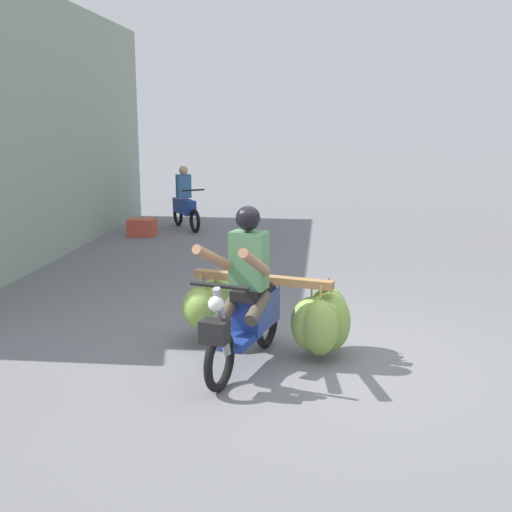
{
  "coord_description": "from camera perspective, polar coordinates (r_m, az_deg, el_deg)",
  "views": [
    {
      "loc": [
        0.09,
        -6.09,
        2.36
      ],
      "look_at": [
        -0.63,
        0.74,
        0.9
      ],
      "focal_mm": 44.54,
      "sensor_mm": 36.0,
      "label": 1
    }
  ],
  "objects": [
    {
      "name": "motorbike_distant_ahead_left",
      "position": [
        14.27,
        -6.43,
        4.71
      ],
      "size": [
        0.95,
        1.42,
        1.4
      ],
      "color": "black",
      "rests_on": "ground"
    },
    {
      "name": "ground_plane",
      "position": [
        6.53,
        4.9,
        -9.23
      ],
      "size": [
        120.0,
        120.0,
        0.0
      ],
      "primitive_type": "plane",
      "color": "slate"
    },
    {
      "name": "motorbike_main_loaded",
      "position": [
        6.53,
        0.42,
        -4.83
      ],
      "size": [
        1.81,
        2.01,
        1.58
      ],
      "color": "black",
      "rests_on": "ground"
    },
    {
      "name": "produce_crate",
      "position": [
        13.54,
        -10.19,
        2.54
      ],
      "size": [
        0.56,
        0.4,
        0.36
      ],
      "primitive_type": "cube",
      "color": "#CC4C38",
      "rests_on": "ground"
    }
  ]
}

